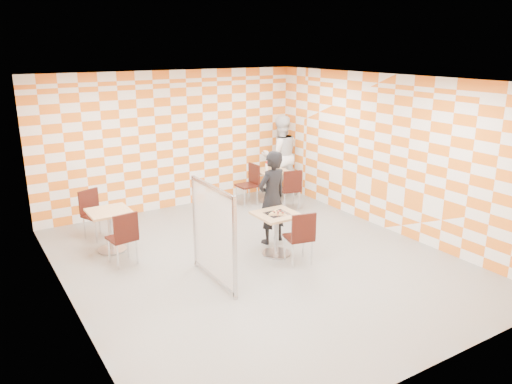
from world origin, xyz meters
The scene contains 15 objects.
room_shell centered at (0.00, 0.54, 1.50)m, with size 7.00×7.00×7.00m.
main_table centered at (0.43, 0.06, 0.51)m, with size 0.70×0.70×0.75m.
second_table centered at (2.03, 2.64, 0.51)m, with size 0.70×0.70×0.75m.
empty_table centered at (-1.96, 1.73, 0.51)m, with size 0.70×0.70×0.75m.
chair_main_front centered at (0.52, -0.51, 0.54)m, with size 0.50×0.51×0.92m.
chair_second_front centered at (2.03, 1.87, 0.54)m, with size 0.52×0.52×0.92m.
chair_second_side centered at (1.52, 2.74, 0.54)m, with size 0.45×0.44×0.92m.
chair_empty_near centered at (-1.94, 1.01, 0.54)m, with size 0.47×0.48×0.92m.
chair_empty_far centered at (-2.04, 2.53, 0.54)m, with size 0.55×0.56×0.92m.
partition centered at (-0.97, -0.31, 0.79)m, with size 0.08×1.38×1.55m.
man_dark centered at (0.68, 0.58, 0.86)m, with size 0.63×0.41×1.72m, color black.
man_white centered at (2.55, 3.05, 0.96)m, with size 0.93×0.73×1.92m, color white.
pizza_on_foil centered at (0.43, 0.05, 0.77)m, with size 0.40×0.40×0.04m.
sport_bottle centered at (1.93, 2.69, 0.84)m, with size 0.06×0.06×0.20m.
soda_bottle centered at (2.15, 2.73, 0.85)m, with size 0.07×0.07×0.23m.
Camera 1 is at (-4.11, -6.59, 3.53)m, focal length 35.00 mm.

